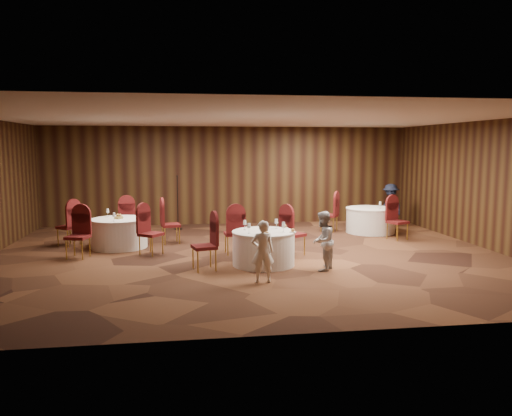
{
  "coord_description": "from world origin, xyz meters",
  "views": [
    {
      "loc": [
        -1.5,
        -11.4,
        2.54
      ],
      "look_at": [
        0.2,
        0.2,
        1.1
      ],
      "focal_mm": 35.0,
      "sensor_mm": 36.0,
      "label": 1
    }
  ],
  "objects": [
    {
      "name": "mic_stand",
      "position": [
        -1.68,
        4.08,
        0.49
      ],
      "size": [
        0.24,
        0.24,
        1.67
      ],
      "color": "black",
      "rests_on": "ground"
    },
    {
      "name": "room_shell",
      "position": [
        0.0,
        0.0,
        1.96
      ],
      "size": [
        12.0,
        12.0,
        12.0
      ],
      "color": "silver",
      "rests_on": "ground"
    },
    {
      "name": "woman_a",
      "position": [
        -0.05,
        -2.37,
        0.59
      ],
      "size": [
        0.44,
        0.29,
        1.19
      ],
      "primitive_type": "imported",
      "rotation": [
        0.0,
        0.0,
        3.13
      ],
      "color": "white",
      "rests_on": "ground"
    },
    {
      "name": "table_right",
      "position": [
        4.0,
        2.64,
        0.38
      ],
      "size": [
        1.45,
        1.45,
        0.74
      ],
      "color": "white",
      "rests_on": "ground"
    },
    {
      "name": "tabletop_left",
      "position": [
        -3.12,
        1.43,
        0.82
      ],
      "size": [
        0.84,
        0.86,
        0.22
      ],
      "color": "silver",
      "rests_on": "table_left"
    },
    {
      "name": "ground",
      "position": [
        0.0,
        0.0,
        0.0
      ],
      "size": [
        12.0,
        12.0,
        0.0
      ],
      "primitive_type": "plane",
      "color": "black",
      "rests_on": "ground"
    },
    {
      "name": "chairs_right",
      "position": [
        3.58,
        2.22,
        0.5
      ],
      "size": [
        2.18,
        2.27,
        1.0
      ],
      "color": "#3D0C0E",
      "rests_on": "ground"
    },
    {
      "name": "chairs_main",
      "position": [
        -0.12,
        -0.35,
        0.5
      ],
      "size": [
        2.81,
        2.07,
        1.0
      ],
      "color": "#3D0C0E",
      "rests_on": "ground"
    },
    {
      "name": "tabletop_right",
      "position": [
        4.19,
        2.38,
        0.9
      ],
      "size": [
        0.08,
        0.08,
        0.22
      ],
      "color": "silver",
      "rests_on": "table_right"
    },
    {
      "name": "chairs_left",
      "position": [
        -3.11,
        1.43,
        0.5
      ],
      "size": [
        3.27,
        3.03,
        1.0
      ],
      "color": "#3D0C0E",
      "rests_on": "ground"
    },
    {
      "name": "table_left",
      "position": [
        -3.13,
        1.43,
        0.38
      ],
      "size": [
        1.42,
        1.42,
        0.74
      ],
      "color": "white",
      "rests_on": "ground"
    },
    {
      "name": "table_main",
      "position": [
        0.2,
        -0.96,
        0.38
      ],
      "size": [
        1.36,
        1.36,
        0.74
      ],
      "color": "white",
      "rests_on": "ground"
    },
    {
      "name": "woman_b",
      "position": [
        1.32,
        -1.61,
        0.62
      ],
      "size": [
        0.72,
        0.76,
        1.23
      ],
      "primitive_type": "imported",
      "rotation": [
        0.0,
        0.0,
        4.13
      ],
      "color": "#B5B6BA",
      "rests_on": "ground"
    },
    {
      "name": "tabletop_main",
      "position": [
        0.34,
        -1.05,
        0.84
      ],
      "size": [
        1.08,
        1.02,
        0.22
      ],
      "color": "silver",
      "rests_on": "table_main"
    },
    {
      "name": "man_c",
      "position": [
        5.0,
        3.5,
        0.69
      ],
      "size": [
        0.77,
        1.01,
        1.38
      ],
      "primitive_type": "imported",
      "rotation": [
        0.0,
        0.0,
        5.03
      ],
      "color": "black",
      "rests_on": "ground"
    }
  ]
}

